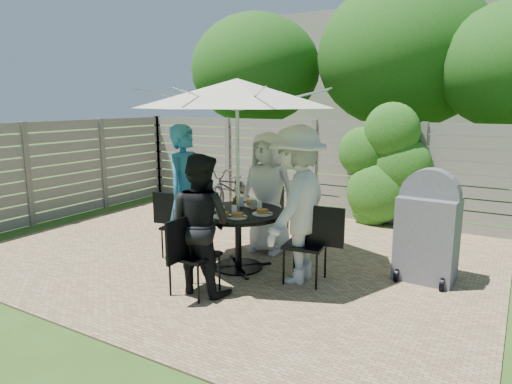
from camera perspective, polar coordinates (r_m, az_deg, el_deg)
The scene contains 24 objects.
backyard_envelope at distance 15.76m, azimuth 18.61°, elevation 12.20°, with size 60.00×60.00×5.00m.
patio_table at distance 5.98m, azimuth -2.24°, elevation -4.62°, with size 1.23×1.23×0.79m.
umbrella at distance 5.75m, azimuth -2.37°, elevation 12.23°, with size 2.60×2.60×2.46m.
chair_back at distance 6.86m, azimuth 2.00°, elevation -4.94°, with size 0.46×0.66×0.90m.
person_back at distance 6.60m, azimuth 1.50°, elevation -0.11°, with size 0.87×0.56×1.77m, color silver.
chair_left at distance 6.59m, azimuth -9.45°, elevation -5.74°, with size 0.69×0.50×0.92m.
person_left at distance 6.35m, azimuth -8.67°, elevation -0.15°, with size 0.69×0.45×1.89m, color teal.
chair_front at distance 5.30m, azimuth -7.75°, elevation -9.80°, with size 0.46×0.69×0.96m.
person_front at distance 5.24m, azimuth -7.01°, elevation -4.00°, with size 0.79×0.62×1.62m, color black.
chair_right at distance 5.64m, azimuth 6.30°, elevation -8.42°, with size 0.73×0.53×0.98m.
person_right at distance 5.50m, azimuth 5.13°, elevation -1.66°, with size 1.24×0.71×1.92m, color silver.
plate_back at distance 6.21m, azimuth -0.52°, elevation -1.49°, with size 0.26×0.26×0.06m.
plate_left at distance 6.10m, azimuth -5.14°, elevation -1.77°, with size 0.26×0.26×0.06m.
plate_front at distance 5.62m, azimuth -4.18°, elevation -2.90°, with size 0.26×0.26×0.06m.
plate_right at distance 5.74m, azimuth 0.81°, elevation -2.57°, with size 0.26×0.26×0.06m.
plate_extra at distance 5.57m, azimuth -2.29°, elevation -2.99°, with size 0.24×0.24×0.06m.
glass_back at distance 6.17m, azimuth -1.83°, elevation -1.15°, with size 0.07×0.07×0.14m, color silver.
glass_left at distance 5.95m, azimuth -4.92°, elevation -1.65°, with size 0.07×0.07×0.14m, color silver.
glass_front at distance 5.63m, azimuth -2.73°, elevation -2.36°, with size 0.07×0.07×0.14m, color silver.
glass_right at distance 5.86m, azimuth 0.44°, elevation -1.81°, with size 0.07×0.07×0.14m, color silver.
syrup_jug at distance 5.97m, azimuth -2.50°, elevation -1.48°, with size 0.09×0.09×0.16m, color #59280C.
coffee_cup at distance 6.04m, azimuth -0.36°, elevation -1.52°, with size 0.08×0.08×0.12m, color #C6B293.
bicycle at distance 9.41m, azimuth -3.10°, elevation 0.60°, with size 0.59×1.71×0.90m, color #333338.
bbq_grill at distance 5.96m, azimuth 20.66°, elevation -4.51°, with size 0.71×0.56×1.40m.
Camera 1 is at (3.49, -5.09, 2.18)m, focal length 32.00 mm.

